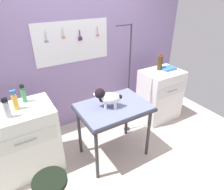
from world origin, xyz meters
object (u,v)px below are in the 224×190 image
object	(u,v)px
grooming_table	(114,111)
dog	(107,97)
spray_bottle_short	(7,109)
grooming_arm	(128,87)
cabinet_right	(160,95)
stool	(51,188)
counter_left	(25,141)
soda_bottle	(160,63)

from	to	relation	value
grooming_table	dog	distance (m)	0.25
dog	spray_bottle_short	distance (m)	1.13
grooming_arm	spray_bottle_short	size ratio (longest dim) A/B	7.34
cabinet_right	stool	bearing A→B (deg)	-157.81
grooming_arm	counter_left	distance (m)	1.62
cabinet_right	stool	distance (m)	2.40
dog	soda_bottle	distance (m)	1.38
grooming_arm	counter_left	world-z (taller)	grooming_arm
grooming_arm	soda_bottle	size ratio (longest dim) A/B	6.33
grooming_table	grooming_arm	bearing A→B (deg)	36.25
grooming_table	spray_bottle_short	xyz separation A→B (m)	(-1.19, 0.25, 0.29)
counter_left	spray_bottle_short	distance (m)	0.58
counter_left	cabinet_right	world-z (taller)	counter_left
cabinet_right	dog	bearing A→B (deg)	-164.21
spray_bottle_short	cabinet_right	bearing A→B (deg)	3.22
grooming_table	soda_bottle	size ratio (longest dim) A/B	3.35
dog	counter_left	xyz separation A→B (m)	(-1.01, 0.34, -0.50)
grooming_table	soda_bottle	distance (m)	1.33
grooming_table	grooming_arm	distance (m)	0.60
grooming_table	soda_bottle	xyz separation A→B (m)	(1.21, 0.47, 0.31)
cabinet_right	grooming_arm	bearing A→B (deg)	-177.37
stool	soda_bottle	xyz separation A→B (m)	(2.22, 0.99, 0.54)
counter_left	stool	bearing A→B (deg)	-84.13
counter_left	cabinet_right	distance (m)	2.32
soda_bottle	grooming_table	bearing A→B (deg)	-158.86
grooming_arm	stool	bearing A→B (deg)	-149.58
grooming_arm	stool	distance (m)	1.75
counter_left	dog	bearing A→B (deg)	-18.79
grooming_table	counter_left	xyz separation A→B (m)	(-1.10, 0.36, -0.27)
grooming_table	stool	size ratio (longest dim) A/B	1.47
dog	counter_left	size ratio (longest dim) A/B	0.38
grooming_table	counter_left	bearing A→B (deg)	161.99
dog	spray_bottle_short	size ratio (longest dim) A/B	1.46
grooming_arm	cabinet_right	xyz separation A→B (m)	(0.74, 0.03, -0.36)
grooming_table	cabinet_right	size ratio (longest dim) A/B	1.01
spray_bottle_short	counter_left	bearing A→B (deg)	51.90
dog	stool	size ratio (longest dim) A/B	0.55
cabinet_right	grooming_table	bearing A→B (deg)	-162.48
grooming_arm	dog	xyz separation A→B (m)	(-0.57, -0.33, 0.14)
grooming_table	dog	size ratio (longest dim) A/B	2.66
grooming_table	grooming_arm	xyz separation A→B (m)	(0.48, 0.35, 0.08)
cabinet_right	stool	xyz separation A→B (m)	(-2.22, -0.91, 0.05)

